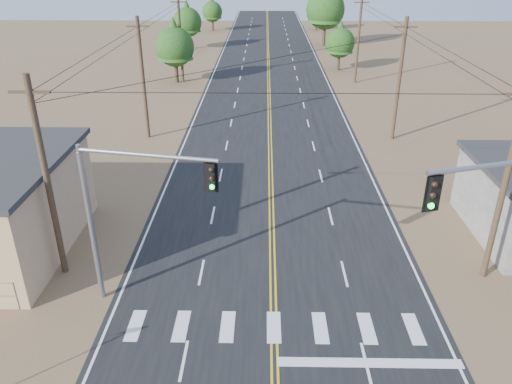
{
  "coord_description": "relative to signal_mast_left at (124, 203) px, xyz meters",
  "views": [
    {
      "loc": [
        -0.47,
        -8.75,
        14.69
      ],
      "look_at": [
        -0.88,
        14.14,
        3.5
      ],
      "focal_mm": 35.0,
      "sensor_mm": 36.0,
      "label": 1
    }
  ],
  "objects": [
    {
      "name": "tree_right_mid",
      "position": [
        15.66,
        67.97,
        1.3
      ],
      "size": [
        6.29,
        6.29,
        10.48
      ],
      "color": "#3F2D1E",
      "rests_on": "ground"
    },
    {
      "name": "utility_pole_right_far",
      "position": [
        16.83,
        42.34,
        0.01
      ],
      "size": [
        1.8,
        0.3,
        10.0
      ],
      "color": "#4C3826",
      "rests_on": "ground"
    },
    {
      "name": "signal_mast_left",
      "position": [
        0.0,
        0.0,
        0.0
      ],
      "size": [
        5.91,
        1.49,
        7.59
      ],
      "rotation": [
        0.0,
        0.0,
        -0.19
      ],
      "color": "gray",
      "rests_on": "ground"
    },
    {
      "name": "utility_pole_left_near",
      "position": [
        -4.17,
        2.34,
        0.01
      ],
      "size": [
        1.8,
        0.3,
        10.0
      ],
      "color": "#4C3826",
      "rests_on": "ground"
    },
    {
      "name": "tree_left_mid",
      "position": [
        -6.59,
        64.63,
        -0.47
      ],
      "size": [
        4.56,
        4.56,
        7.6
      ],
      "color": "#3F2D1E",
      "rests_on": "ground"
    },
    {
      "name": "tree_right_near",
      "position": [
        15.69,
        49.29,
        -1.15
      ],
      "size": [
        3.89,
        3.89,
        6.48
      ],
      "color": "#3F2D1E",
      "rests_on": "ground"
    },
    {
      "name": "tree_left_near",
      "position": [
        -4.88,
        42.05,
        -0.42
      ],
      "size": [
        4.61,
        4.61,
        7.68
      ],
      "color": "#3F2D1E",
      "rests_on": "ground"
    },
    {
      "name": "utility_pole_right_near",
      "position": [
        16.83,
        2.34,
        0.01
      ],
      "size": [
        1.8,
        0.3,
        10.0
      ],
      "color": "#4C3826",
      "rests_on": "ground"
    },
    {
      "name": "utility_pole_right_mid",
      "position": [
        16.83,
        22.34,
        0.01
      ],
      "size": [
        1.8,
        0.3,
        10.0
      ],
      "color": "#4C3826",
      "rests_on": "ground"
    },
    {
      "name": "tree_right_far",
      "position": [
        16.01,
        85.79,
        -0.72
      ],
      "size": [
        4.31,
        4.31,
        7.18
      ],
      "color": "#3F2D1E",
      "rests_on": "ground"
    },
    {
      "name": "utility_pole_left_far",
      "position": [
        -4.17,
        42.34,
        0.01
      ],
      "size": [
        1.8,
        0.3,
        10.0
      ],
      "color": "#4C3826",
      "rests_on": "ground"
    },
    {
      "name": "tree_left_far",
      "position": [
        -4.59,
        84.82,
        -1.11
      ],
      "size": [
        3.92,
        3.92,
        6.54
      ],
      "color": "#3F2D1E",
      "rests_on": "ground"
    },
    {
      "name": "utility_pole_left_mid",
      "position": [
        -4.17,
        22.34,
        0.01
      ],
      "size": [
        1.8,
        0.3,
        10.0
      ],
      "color": "#4C3826",
      "rests_on": "ground"
    },
    {
      "name": "road",
      "position": [
        6.33,
        20.34,
        -5.1
      ],
      "size": [
        15.0,
        200.0,
        0.02
      ],
      "primitive_type": "cube",
      "color": "black",
      "rests_on": "ground"
    }
  ]
}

